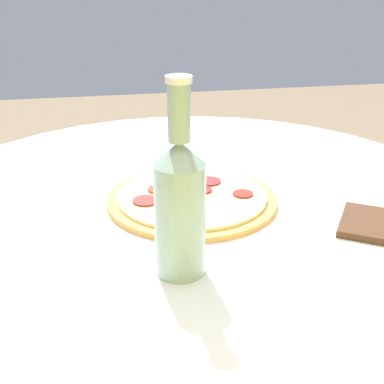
{
  "coord_description": "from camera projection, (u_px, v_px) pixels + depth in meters",
  "views": [
    {
      "loc": [
        0.16,
        0.85,
        1.16
      ],
      "look_at": [
        0.01,
        0.02,
        0.79
      ],
      "focal_mm": 50.0,
      "sensor_mm": 36.0,
      "label": 1
    }
  ],
  "objects": [
    {
      "name": "table",
      "position": [
        194.0,
        292.0,
        1.04
      ],
      "size": [
        1.05,
        1.05,
        0.77
      ],
      "color": "white",
      "rests_on": "ground_plane"
    },
    {
      "name": "pizza",
      "position": [
        192.0,
        198.0,
        0.93
      ],
      "size": [
        0.3,
        0.3,
        0.02
      ],
      "color": "#C68E47",
      "rests_on": "table"
    },
    {
      "name": "beer_bottle",
      "position": [
        180.0,
        203.0,
        0.69
      ],
      "size": [
        0.07,
        0.07,
        0.27
      ],
      "color": "gray",
      "rests_on": "table"
    }
  ]
}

